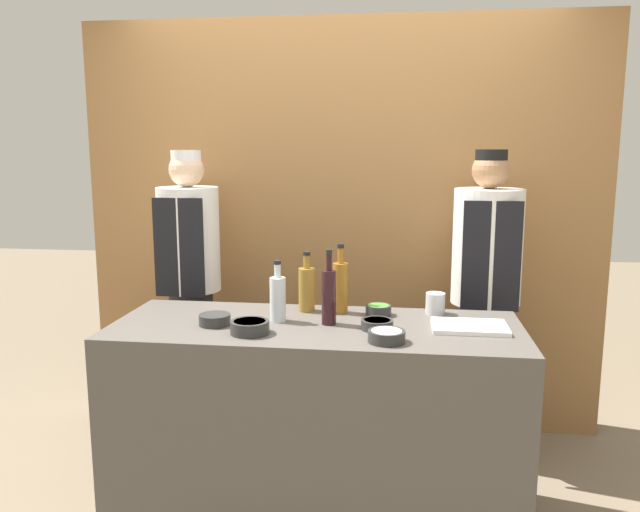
{
  "coord_description": "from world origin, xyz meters",
  "views": [
    {
      "loc": [
        0.36,
        -2.6,
        1.66
      ],
      "look_at": [
        0.0,
        0.14,
        1.19
      ],
      "focal_mm": 35.0,
      "sensor_mm": 36.0,
      "label": 1
    }
  ],
  "objects_px": {
    "sauce_bowl_white": "(387,336)",
    "bottle_amber": "(340,286)",
    "sauce_bowl_green": "(378,309)",
    "chef_right": "(485,296)",
    "sauce_bowl_yellow": "(250,326)",
    "sauce_bowl_orange": "(215,319)",
    "bottle_wine": "(329,295)",
    "bottle_vinegar": "(307,288)",
    "cutting_board": "(469,327)",
    "cup_steel": "(435,303)",
    "sauce_bowl_purple": "(377,324)",
    "chef_left": "(190,287)",
    "bottle_clear": "(278,298)"
  },
  "relations": [
    {
      "from": "sauce_bowl_purple",
      "to": "chef_left",
      "type": "distance_m",
      "value": 1.3
    },
    {
      "from": "sauce_bowl_green",
      "to": "bottle_wine",
      "type": "bearing_deg",
      "value": -139.58
    },
    {
      "from": "sauce_bowl_purple",
      "to": "sauce_bowl_white",
      "type": "bearing_deg",
      "value": -75.55
    },
    {
      "from": "cutting_board",
      "to": "bottle_vinegar",
      "type": "height_order",
      "value": "bottle_vinegar"
    },
    {
      "from": "sauce_bowl_white",
      "to": "cup_steel",
      "type": "bearing_deg",
      "value": 65.21
    },
    {
      "from": "bottle_clear",
      "to": "cup_steel",
      "type": "bearing_deg",
      "value": 17.18
    },
    {
      "from": "bottle_vinegar",
      "to": "cup_steel",
      "type": "bearing_deg",
      "value": 2.4
    },
    {
      "from": "sauce_bowl_white",
      "to": "bottle_clear",
      "type": "height_order",
      "value": "bottle_clear"
    },
    {
      "from": "cutting_board",
      "to": "bottle_wine",
      "type": "relative_size",
      "value": 0.96
    },
    {
      "from": "bottle_wine",
      "to": "cup_steel",
      "type": "distance_m",
      "value": 0.53
    },
    {
      "from": "bottle_vinegar",
      "to": "bottle_clear",
      "type": "bearing_deg",
      "value": -117.7
    },
    {
      "from": "bottle_amber",
      "to": "chef_left",
      "type": "relative_size",
      "value": 0.2
    },
    {
      "from": "sauce_bowl_green",
      "to": "sauce_bowl_yellow",
      "type": "distance_m",
      "value": 0.63
    },
    {
      "from": "sauce_bowl_orange",
      "to": "bottle_wine",
      "type": "relative_size",
      "value": 0.42
    },
    {
      "from": "bottle_vinegar",
      "to": "bottle_clear",
      "type": "distance_m",
      "value": 0.22
    },
    {
      "from": "sauce_bowl_white",
      "to": "bottle_wine",
      "type": "height_order",
      "value": "bottle_wine"
    },
    {
      "from": "cutting_board",
      "to": "bottle_amber",
      "type": "xyz_separation_m",
      "value": [
        -0.57,
        0.2,
        0.12
      ]
    },
    {
      "from": "sauce_bowl_green",
      "to": "sauce_bowl_orange",
      "type": "relative_size",
      "value": 0.86
    },
    {
      "from": "sauce_bowl_yellow",
      "to": "sauce_bowl_orange",
      "type": "distance_m",
      "value": 0.21
    },
    {
      "from": "bottle_wine",
      "to": "bottle_clear",
      "type": "height_order",
      "value": "bottle_wine"
    },
    {
      "from": "sauce_bowl_white",
      "to": "cutting_board",
      "type": "xyz_separation_m",
      "value": [
        0.35,
        0.23,
        -0.02
      ]
    },
    {
      "from": "sauce_bowl_orange",
      "to": "sauce_bowl_purple",
      "type": "xyz_separation_m",
      "value": [
        0.7,
        0.02,
        -0.0
      ]
    },
    {
      "from": "bottle_wine",
      "to": "cup_steel",
      "type": "height_order",
      "value": "bottle_wine"
    },
    {
      "from": "sauce_bowl_green",
      "to": "bottle_clear",
      "type": "relative_size",
      "value": 0.43
    },
    {
      "from": "sauce_bowl_yellow",
      "to": "sauce_bowl_green",
      "type": "bearing_deg",
      "value": 34.84
    },
    {
      "from": "bottle_vinegar",
      "to": "chef_right",
      "type": "distance_m",
      "value": 1.0
    },
    {
      "from": "chef_right",
      "to": "bottle_wine",
      "type": "bearing_deg",
      "value": -138.1
    },
    {
      "from": "cutting_board",
      "to": "chef_right",
      "type": "height_order",
      "value": "chef_right"
    },
    {
      "from": "chef_left",
      "to": "bottle_clear",
      "type": "bearing_deg",
      "value": -46.09
    },
    {
      "from": "bottle_vinegar",
      "to": "cup_steel",
      "type": "distance_m",
      "value": 0.6
    },
    {
      "from": "sauce_bowl_green",
      "to": "bottle_vinegar",
      "type": "height_order",
      "value": "bottle_vinegar"
    },
    {
      "from": "cutting_board",
      "to": "cup_steel",
      "type": "xyz_separation_m",
      "value": [
        -0.13,
        0.23,
        0.04
      ]
    },
    {
      "from": "sauce_bowl_purple",
      "to": "cutting_board",
      "type": "distance_m",
      "value": 0.39
    },
    {
      "from": "bottle_clear",
      "to": "chef_right",
      "type": "bearing_deg",
      "value": 33.78
    },
    {
      "from": "bottle_vinegar",
      "to": "bottle_amber",
      "type": "bearing_deg",
      "value": -3.48
    },
    {
      "from": "sauce_bowl_white",
      "to": "chef_left",
      "type": "distance_m",
      "value": 1.44
    },
    {
      "from": "bottle_amber",
      "to": "chef_left",
      "type": "xyz_separation_m",
      "value": [
        -0.89,
        0.48,
        -0.14
      ]
    },
    {
      "from": "sauce_bowl_purple",
      "to": "cup_steel",
      "type": "height_order",
      "value": "cup_steel"
    },
    {
      "from": "sauce_bowl_green",
      "to": "chef_right",
      "type": "xyz_separation_m",
      "value": [
        0.54,
        0.5,
        -0.04
      ]
    },
    {
      "from": "sauce_bowl_white",
      "to": "bottle_vinegar",
      "type": "relative_size",
      "value": 0.52
    },
    {
      "from": "bottle_amber",
      "to": "bottle_wine",
      "type": "xyz_separation_m",
      "value": [
        -0.03,
        -0.2,
        0.0
      ]
    },
    {
      "from": "sauce_bowl_orange",
      "to": "bottle_wine",
      "type": "xyz_separation_m",
      "value": [
        0.49,
        0.08,
        0.1
      ]
    },
    {
      "from": "sauce_bowl_white",
      "to": "bottle_amber",
      "type": "xyz_separation_m",
      "value": [
        -0.23,
        0.43,
        0.1
      ]
    },
    {
      "from": "cutting_board",
      "to": "bottle_vinegar",
      "type": "bearing_deg",
      "value": 164.15
    },
    {
      "from": "sauce_bowl_orange",
      "to": "cup_steel",
      "type": "height_order",
      "value": "cup_steel"
    },
    {
      "from": "sauce_bowl_white",
      "to": "bottle_amber",
      "type": "height_order",
      "value": "bottle_amber"
    },
    {
      "from": "sauce_bowl_orange",
      "to": "bottle_vinegar",
      "type": "relative_size",
      "value": 0.48
    },
    {
      "from": "sauce_bowl_white",
      "to": "bottle_vinegar",
      "type": "xyz_separation_m",
      "value": [
        -0.39,
        0.44,
        0.08
      ]
    },
    {
      "from": "cup_steel",
      "to": "sauce_bowl_green",
      "type": "bearing_deg",
      "value": -167.84
    },
    {
      "from": "bottle_wine",
      "to": "bottle_clear",
      "type": "xyz_separation_m",
      "value": [
        -0.23,
        0.02,
        -0.02
      ]
    }
  ]
}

